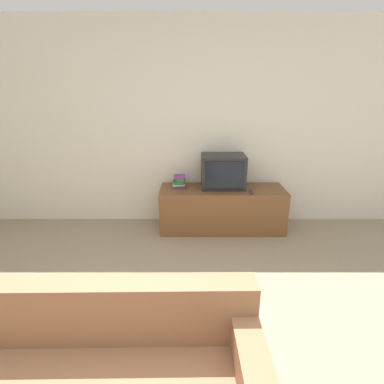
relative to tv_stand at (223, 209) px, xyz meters
The scene contains 5 objects.
wall_back 1.14m from the tv_stand, 140.45° to the left, with size 9.00×0.06×2.60m.
tv_stand is the anchor object (origin of this frame).
television 0.49m from the tv_stand, 85.19° to the left, with size 0.55×0.39×0.42m.
book_stack 0.66m from the tv_stand, behind, with size 0.18×0.22×0.15m.
remote_on_stand 0.47m from the tv_stand, 25.45° to the right, with size 0.06×0.16×0.02m.
Camera 1 is at (-0.01, -0.90, 1.76)m, focal length 28.00 mm.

